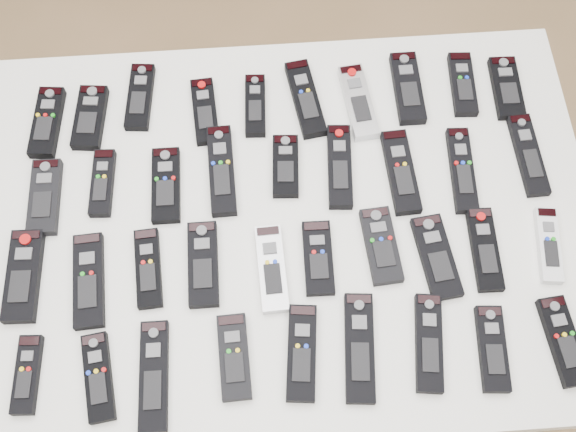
{
  "coord_description": "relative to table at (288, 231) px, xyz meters",
  "views": [
    {
      "loc": [
        0.02,
        -0.64,
        2.11
      ],
      "look_at": [
        0.06,
        -0.05,
        0.8
      ],
      "focal_mm": 45.0,
      "sensor_mm": 36.0,
      "label": 1
    }
  ],
  "objects": [
    {
      "name": "remote_4",
      "position": [
        -0.05,
        0.27,
        0.07
      ],
      "size": [
        0.05,
        0.15,
        0.02
      ],
      "primitive_type": "cube",
      "rotation": [
        0.0,
        0.0,
        -0.05
      ],
      "color": "black",
      "rests_on": "table"
    },
    {
      "name": "remote_37",
      "position": [
        0.49,
        -0.29,
        0.07
      ],
      "size": [
        0.07,
        0.17,
        0.02
      ],
      "primitive_type": "cube",
      "rotation": [
        0.0,
        0.0,
        0.1
      ],
      "color": "black",
      "rests_on": "table"
    },
    {
      "name": "remote_18",
      "position": [
        0.51,
        0.11,
        0.07
      ],
      "size": [
        0.05,
        0.19,
        0.02
      ],
      "primitive_type": "cube",
      "rotation": [
        0.0,
        0.0,
        0.03
      ],
      "color": "black",
      "rests_on": "table"
    },
    {
      "name": "remote_28",
      "position": [
        0.51,
        -0.1,
        0.07
      ],
      "size": [
        0.06,
        0.16,
        0.02
      ],
      "primitive_type": "cube",
      "rotation": [
        0.0,
        0.0,
        -0.12
      ],
      "color": "silver",
      "rests_on": "table"
    },
    {
      "name": "remote_9",
      "position": [
        0.5,
        0.28,
        0.07
      ],
      "size": [
        0.06,
        0.16,
        0.02
      ],
      "primitive_type": "cube",
      "rotation": [
        0.0,
        0.0,
        -0.03
      ],
      "color": "black",
      "rests_on": "table"
    },
    {
      "name": "remote_12",
      "position": [
        -0.24,
        0.09,
        0.07
      ],
      "size": [
        0.06,
        0.17,
        0.02
      ],
      "primitive_type": "cube",
      "rotation": [
        0.0,
        0.0,
        -0.0
      ],
      "color": "black",
      "rests_on": "table"
    },
    {
      "name": "remote_1",
      "position": [
        -0.41,
        0.27,
        0.07
      ],
      "size": [
        0.07,
        0.16,
        0.02
      ],
      "primitive_type": "cube",
      "rotation": [
        0.0,
        0.0,
        -0.1
      ],
      "color": "black",
      "rests_on": "table"
    },
    {
      "name": "remote_34",
      "position": [
        0.11,
        -0.27,
        0.07
      ],
      "size": [
        0.07,
        0.21,
        0.02
      ],
      "primitive_type": "cube",
      "rotation": [
        0.0,
        0.0,
        -0.09
      ],
      "color": "black",
      "rests_on": "table"
    },
    {
      "name": "remote_14",
      "position": [
        0.0,
        0.12,
        0.07
      ],
      "size": [
        0.06,
        0.14,
        0.02
      ],
      "primitive_type": "cube",
      "rotation": [
        0.0,
        0.0,
        -0.07
      ],
      "color": "black",
      "rests_on": "table"
    },
    {
      "name": "ground",
      "position": [
        -0.06,
        0.05,
        -0.72
      ],
      "size": [
        4.0,
        4.0,
        0.0
      ],
      "primitive_type": "plane",
      "color": "olive",
      "rests_on": "ground"
    },
    {
      "name": "remote_2",
      "position": [
        -0.3,
        0.31,
        0.07
      ],
      "size": [
        0.06,
        0.17,
        0.02
      ],
      "primitive_type": "cube",
      "rotation": [
        0.0,
        0.0,
        -0.09
      ],
      "color": "black",
      "rests_on": "table"
    },
    {
      "name": "remote_5",
      "position": [
        0.06,
        0.28,
        0.07
      ],
      "size": [
        0.08,
        0.19,
        0.02
      ],
      "primitive_type": "cube",
      "rotation": [
        0.0,
        0.0,
        0.15
      ],
      "color": "black",
      "rests_on": "table"
    },
    {
      "name": "remote_26",
      "position": [
        0.28,
        -0.1,
        0.07
      ],
      "size": [
        0.08,
        0.18,
        0.02
      ],
      "primitive_type": "cube",
      "rotation": [
        0.0,
        0.0,
        0.12
      ],
      "color": "black",
      "rests_on": "table"
    },
    {
      "name": "remote_31",
      "position": [
        -0.27,
        -0.3,
        0.07
      ],
      "size": [
        0.05,
        0.2,
        0.02
      ],
      "primitive_type": "cube",
      "rotation": [
        0.0,
        0.0,
        -0.01
      ],
      "color": "black",
      "rests_on": "table"
    },
    {
      "name": "remote_35",
      "position": [
        0.24,
        -0.27,
        0.07
      ],
      "size": [
        0.07,
        0.19,
        0.02
      ],
      "primitive_type": "cube",
      "rotation": [
        0.0,
        0.0,
        -0.13
      ],
      "color": "black",
      "rests_on": "table"
    },
    {
      "name": "remote_20",
      "position": [
        -0.39,
        -0.11,
        0.07
      ],
      "size": [
        0.07,
        0.19,
        0.02
      ],
      "primitive_type": "cube",
      "rotation": [
        0.0,
        0.0,
        0.05
      ],
      "color": "black",
      "rests_on": "table"
    },
    {
      "name": "remote_16",
      "position": [
        0.24,
        0.09,
        0.07
      ],
      "size": [
        0.06,
        0.19,
        0.02
      ],
      "primitive_type": "cube",
      "rotation": [
        0.0,
        0.0,
        0.05
      ],
      "color": "black",
      "rests_on": "table"
    },
    {
      "name": "remote_7",
      "position": [
        0.28,
        0.29,
        0.07
      ],
      "size": [
        0.06,
        0.18,
        0.02
      ],
      "primitive_type": "cube",
      "rotation": [
        0.0,
        0.0,
        0.0
      ],
      "color": "black",
      "rests_on": "table"
    },
    {
      "name": "remote_11",
      "position": [
        -0.37,
        0.11,
        0.07
      ],
      "size": [
        0.05,
        0.15,
        0.02
      ],
      "primitive_type": "cube",
      "rotation": [
        0.0,
        0.0,
        -0.05
      ],
      "color": "black",
      "rests_on": "table"
    },
    {
      "name": "remote_36",
      "position": [
        0.36,
        -0.29,
        0.07
      ],
      "size": [
        0.06,
        0.16,
        0.02
      ],
      "primitive_type": "cube",
      "rotation": [
        0.0,
        0.0,
        -0.08
      ],
      "color": "black",
      "rests_on": "table"
    },
    {
      "name": "table",
      "position": [
        0.0,
        0.0,
        0.0
      ],
      "size": [
        1.25,
        0.88,
        0.78
      ],
      "color": "white",
      "rests_on": "ground"
    },
    {
      "name": "remote_24",
      "position": [
        0.05,
        -0.09,
        0.07
      ],
      "size": [
        0.06,
        0.15,
        0.02
      ],
      "primitive_type": "cube",
      "rotation": [
        0.0,
        0.0,
        -0.02
      ],
      "color": "black",
      "rests_on": "table"
    },
    {
      "name": "remote_0",
      "position": [
        -0.5,
        0.26,
        0.07
      ],
      "size": [
        0.07,
        0.17,
        0.02
      ],
      "primitive_type": "cube",
      "rotation": [
        0.0,
        0.0,
        -0.09
      ],
      "color": "black",
      "rests_on": "table"
    },
    {
      "name": "remote_17",
      "position": [
        0.37,
        0.08,
        0.07
      ],
      "size": [
        0.06,
        0.19,
        0.02
      ],
      "primitive_type": "cube",
      "rotation": [
        0.0,
        0.0,
        -0.05
      ],
      "color": "black",
      "rests_on": "table"
    },
    {
      "name": "remote_19",
      "position": [
        -0.52,
        -0.09,
        0.07
      ],
      "size": [
        0.07,
        0.19,
        0.02
      ],
      "primitive_type": "cube",
      "rotation": [
        0.0,
        0.0,
        -0.04
      ],
      "color": "black",
      "rests_on": "table"
    },
    {
      "name": "remote_25",
      "position": [
        0.18,
        -0.07,
        0.07
      ],
      "size": [
        0.07,
        0.16,
        0.02
      ],
      "primitive_type": "cube",
      "rotation": [
        0.0,
        0.0,
        0.07
      ],
      "color": "black",
      "rests_on": "table"
    },
    {
      "name": "remote_6",
      "position": [
        0.17,
        0.26,
        0.07
      ],
      "size": [
        0.07,
        0.19,
        0.02
      ],
      "primitive_type": "cube",
      "rotation": [
        0.0,
        0.0,
        0.1
      ],
      "color": "#B7B7BC",
      "rests_on": "table"
    },
    {
      "name": "remote_21",
      "position": [
        -0.28,
        -0.09,
        0.07
      ],
      "size": [
        0.06,
        0.16,
        0.02
      ],
      "primitive_type": "cube",
      "rotation": [
        0.0,
        0.0,
        0.06
      ],
      "color": "black",
      "rests_on": "table"
    },
    {
      "name": "remote_23",
      "position": [
        -0.04,
        -0.11,
        0.07
      ],
      "size": [
        0.06,
        0.18,
        0.02
      ],
      "primitive_type": "cube",
      "rotation": [
        0.0,
        0.0,
        0.04
      ],
      "color": "#B7B7BC",
      "rests_on": "table"
    },
    {
      "name": "remote_22",
      "position": [
        -0.17,
        -0.09,
        0.07
      ],
      "size": [
        0.06,
        0.17,
        0.02
      ],
      "primitive_type": "cube",
      "rotation": [
        0.0,
        0.0,
        -0.0
      ],
      "color": "black",
      "rests_on": "table"
    },
    {
      "name": "remote_27",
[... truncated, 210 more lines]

